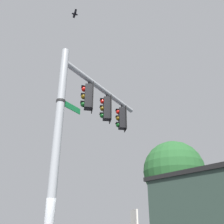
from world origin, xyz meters
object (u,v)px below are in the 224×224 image
Objects in this scene: traffic_light_nearest_pole at (88,97)px; traffic_light_mid_outer at (121,118)px; street_name_sign at (66,104)px; bird_flying at (75,14)px; traffic_light_mid_inner at (106,109)px.

traffic_light_mid_outer is at bearing -42.45° from traffic_light_nearest_pole.
traffic_light_mid_outer is 3.96m from street_name_sign.
bird_flying is (-0.57, -0.07, 3.71)m from street_name_sign.
street_name_sign is 3.76m from bird_flying.
bird_flying reaches higher than street_name_sign.
street_name_sign is (-0.91, 0.81, -0.84)m from traffic_light_nearest_pole.
traffic_light_mid_outer is 3.11× the size of bird_flying.
traffic_light_nearest_pole and traffic_light_mid_outer have the same top height.
traffic_light_mid_outer is (0.98, -0.89, 0.00)m from traffic_light_mid_inner.
traffic_light_nearest_pole is 1.00× the size of traffic_light_mid_inner.
bird_flying is at bearing 143.60° from traffic_light_mid_outer.
traffic_light_mid_outer is at bearing -42.22° from street_name_sign.
street_name_sign is (-2.86, 2.60, -0.84)m from traffic_light_mid_outer.
traffic_light_mid_inner is at bearing -33.70° from bird_flying.
traffic_light_nearest_pole and traffic_light_mid_inner have the same top height.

